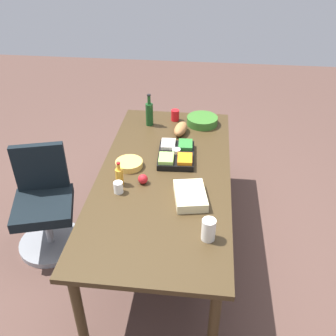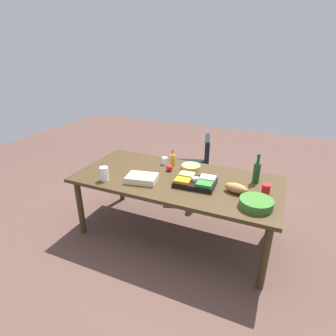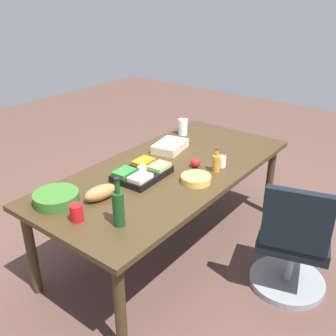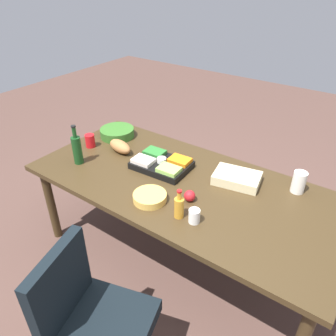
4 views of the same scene
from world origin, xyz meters
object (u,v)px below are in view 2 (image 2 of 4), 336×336
office_chair (194,173)px  mayo_jar (104,174)px  conference_table (176,183)px  dressing_bottle (173,159)px  veggie_tray (195,182)px  apple_red (169,168)px  salad_bowl (256,203)px  chip_bowl (191,167)px  sheet_cake (142,178)px  bread_loaf (236,188)px  wine_bottle (257,172)px  red_solo_cup (266,190)px  paper_cup (165,161)px

office_chair → mayo_jar: office_chair is taller
mayo_jar → conference_table: bearing=27.8°
dressing_bottle → veggie_tray: (0.42, -0.39, -0.04)m
conference_table → dressing_bottle: bearing=119.3°
veggie_tray → mayo_jar: bearing=-162.6°
conference_table → apple_red: bearing=135.1°
apple_red → veggie_tray: size_ratio=0.17×
salad_bowl → veggie_tray: size_ratio=0.69×
chip_bowl → sheet_cake: (-0.37, -0.53, 0.01)m
dressing_bottle → bread_loaf: bearing=-24.9°
dressing_bottle → office_chair: bearing=85.0°
salad_bowl → chip_bowl: bearing=145.4°
apple_red → sheet_cake: (-0.16, -0.37, -0.00)m
office_chair → salad_bowl: size_ratio=3.03×
apple_red → wine_bottle: size_ratio=0.24×
chip_bowl → conference_table: bearing=-102.4°
dressing_bottle → red_solo_cup: size_ratio=1.81×
bread_loaf → dressing_bottle: bearing=155.1°
office_chair → dressing_bottle: bearing=-95.0°
salad_bowl → red_solo_cup: size_ratio=2.74×
apple_red → bread_loaf: size_ratio=0.32×
sheet_cake → veggie_tray: bearing=15.6°
conference_table → mayo_jar: mayo_jar is taller
salad_bowl → paper_cup: 1.30m
wine_bottle → veggie_tray: (-0.57, -0.32, -0.09)m
bread_loaf → mayo_jar: mayo_jar is taller
apple_red → veggie_tray: veggie_tray is taller
wine_bottle → chip_bowl: wine_bottle is taller
conference_table → chip_bowl: chip_bowl is taller
office_chair → sheet_cake: (-0.19, -1.24, 0.42)m
bread_loaf → dressing_bottle: dressing_bottle is taller
wine_bottle → sheet_cake: wine_bottle is taller
veggie_tray → salad_bowl: bearing=-16.9°
office_chair → chip_bowl: office_chair is taller
dressing_bottle → salad_bowl: dressing_bottle is taller
conference_table → dressing_bottle: 0.40m
mayo_jar → paper_cup: bearing=58.7°
office_chair → chip_bowl: bearing=-75.5°
bread_loaf → veggie_tray: bread_loaf is taller
dressing_bottle → red_solo_cup: 1.17m
conference_table → sheet_cake: bearing=-143.7°
apple_red → bread_loaf: bread_loaf is taller
salad_bowl → mayo_jar: bearing=-176.4°
office_chair → wine_bottle: bearing=-39.5°
paper_cup → sheet_cake: bearing=-92.7°
bread_loaf → chip_bowl: size_ratio=1.08×
conference_table → dressing_bottle: (-0.18, 0.32, 0.14)m
veggie_tray → wine_bottle: bearing=29.0°
red_solo_cup → office_chair: bearing=136.4°
mayo_jar → red_solo_cup: bearing=12.8°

